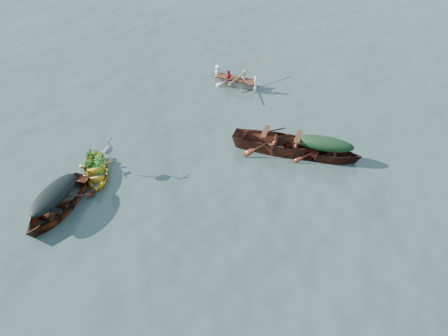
{
  "coord_description": "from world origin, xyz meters",
  "views": [
    {
      "loc": [
        7.08,
        -8.32,
        9.33
      ],
      "look_at": [
        0.66,
        1.9,
        0.5
      ],
      "focal_mm": 35.0,
      "sensor_mm": 36.0,
      "label": 1
    }
  ],
  "objects_px": {
    "dark_covered_boat": "(59,211)",
    "rowed_boat": "(236,86)",
    "yellow_dinghy": "(97,176)",
    "green_tarp_boat": "(321,158)",
    "open_wooden_boat": "(280,151)",
    "heron": "(109,153)"
  },
  "relations": [
    {
      "from": "green_tarp_boat",
      "to": "open_wooden_boat",
      "type": "height_order",
      "value": "open_wooden_boat"
    },
    {
      "from": "dark_covered_boat",
      "to": "green_tarp_boat",
      "type": "relative_size",
      "value": 1.0
    },
    {
      "from": "open_wooden_boat",
      "to": "rowed_boat",
      "type": "height_order",
      "value": "open_wooden_boat"
    },
    {
      "from": "green_tarp_boat",
      "to": "open_wooden_boat",
      "type": "xyz_separation_m",
      "value": [
        -1.51,
        -0.41,
        0.0
      ]
    },
    {
      "from": "yellow_dinghy",
      "to": "heron",
      "type": "bearing_deg",
      "value": 5.19
    },
    {
      "from": "yellow_dinghy",
      "to": "green_tarp_boat",
      "type": "xyz_separation_m",
      "value": [
        6.32,
        5.26,
        0.0
      ]
    },
    {
      "from": "yellow_dinghy",
      "to": "heron",
      "type": "xyz_separation_m",
      "value": [
        0.34,
        0.44,
        0.84
      ]
    },
    {
      "from": "green_tarp_boat",
      "to": "open_wooden_boat",
      "type": "relative_size",
      "value": 0.77
    },
    {
      "from": "yellow_dinghy",
      "to": "rowed_boat",
      "type": "distance_m",
      "value": 8.88
    },
    {
      "from": "dark_covered_boat",
      "to": "open_wooden_boat",
      "type": "height_order",
      "value": "open_wooden_boat"
    },
    {
      "from": "heron",
      "to": "dark_covered_boat",
      "type": "bearing_deg",
      "value": -137.61
    },
    {
      "from": "dark_covered_boat",
      "to": "rowed_boat",
      "type": "distance_m",
      "value": 10.84
    },
    {
      "from": "dark_covered_boat",
      "to": "rowed_boat",
      "type": "relative_size",
      "value": 1.11
    },
    {
      "from": "yellow_dinghy",
      "to": "heron",
      "type": "height_order",
      "value": "heron"
    },
    {
      "from": "open_wooden_boat",
      "to": "rowed_boat",
      "type": "relative_size",
      "value": 1.43
    },
    {
      "from": "yellow_dinghy",
      "to": "rowed_boat",
      "type": "relative_size",
      "value": 0.8
    },
    {
      "from": "heron",
      "to": "open_wooden_boat",
      "type": "bearing_deg",
      "value": -2.23
    },
    {
      "from": "dark_covered_boat",
      "to": "open_wooden_boat",
      "type": "bearing_deg",
      "value": 41.41
    },
    {
      "from": "green_tarp_boat",
      "to": "yellow_dinghy",
      "type": "bearing_deg",
      "value": 114.82
    },
    {
      "from": "green_tarp_boat",
      "to": "rowed_boat",
      "type": "height_order",
      "value": "green_tarp_boat"
    },
    {
      "from": "open_wooden_boat",
      "to": "heron",
      "type": "relative_size",
      "value": 5.59
    },
    {
      "from": "dark_covered_boat",
      "to": "heron",
      "type": "relative_size",
      "value": 4.33
    }
  ]
}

